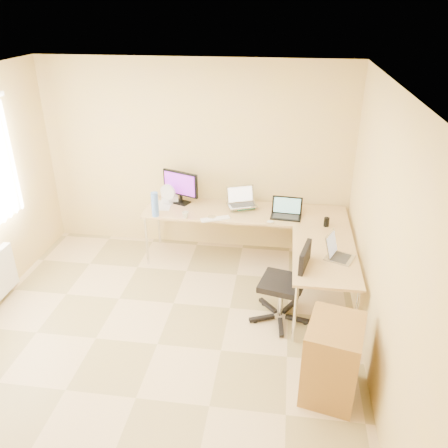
# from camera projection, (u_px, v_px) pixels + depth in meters

# --- Properties ---
(floor) EXTENTS (4.50, 4.50, 0.00)m
(floor) POSITION_uv_depth(u_px,v_px,m) (157.00, 344.00, 4.73)
(floor) COLOR #CFB284
(floor) RESTS_ON ground
(ceiling) EXTENTS (4.50, 4.50, 0.00)m
(ceiling) POSITION_uv_depth(u_px,v_px,m) (136.00, 88.00, 3.58)
(ceiling) COLOR white
(ceiling) RESTS_ON ground
(wall_back) EXTENTS (4.50, 0.00, 4.50)m
(wall_back) POSITION_uv_depth(u_px,v_px,m) (196.00, 158.00, 6.15)
(wall_back) COLOR #E5C967
(wall_back) RESTS_ON ground
(wall_right) EXTENTS (0.00, 4.50, 4.50)m
(wall_right) POSITION_uv_depth(u_px,v_px,m) (385.00, 250.00, 3.89)
(wall_right) COLOR #E5C967
(wall_right) RESTS_ON ground
(desk_main) EXTENTS (2.65, 0.70, 0.73)m
(desk_main) POSITION_uv_depth(u_px,v_px,m) (244.00, 236.00, 6.12)
(desk_main) COLOR tan
(desk_main) RESTS_ON ground
(desk_return) EXTENTS (0.70, 1.30, 0.73)m
(desk_return) POSITION_uv_depth(u_px,v_px,m) (322.00, 282.00, 5.11)
(desk_return) COLOR tan
(desk_return) RESTS_ON ground
(monitor) EXTENTS (0.56, 0.36, 0.46)m
(monitor) POSITION_uv_depth(u_px,v_px,m) (181.00, 187.00, 6.10)
(monitor) COLOR black
(monitor) RESTS_ON desk_main
(book_stack) EXTENTS (0.34, 0.39, 0.06)m
(book_stack) POSITION_uv_depth(u_px,v_px,m) (243.00, 203.00, 6.13)
(book_stack) COLOR #188B7F
(book_stack) RESTS_ON desk_main
(laptop_center) EXTENTS (0.45, 0.40, 0.24)m
(laptop_center) POSITION_uv_depth(u_px,v_px,m) (242.00, 197.00, 5.94)
(laptop_center) COLOR #A3A4A8
(laptop_center) RESTS_ON desk_main
(laptop_black) EXTENTS (0.40, 0.31, 0.24)m
(laptop_black) POSITION_uv_depth(u_px,v_px,m) (286.00, 208.00, 5.75)
(laptop_black) COLOR black
(laptop_black) RESTS_ON desk_main
(keyboard) EXTENTS (0.38, 0.25, 0.02)m
(keyboard) POSITION_uv_depth(u_px,v_px,m) (215.00, 219.00, 5.73)
(keyboard) COLOR white
(keyboard) RESTS_ON desk_main
(mouse) EXTENTS (0.09, 0.06, 0.03)m
(mouse) POSITION_uv_depth(u_px,v_px,m) (270.00, 222.00, 5.64)
(mouse) COLOR silver
(mouse) RESTS_ON desk_main
(mug) EXTENTS (0.10, 0.10, 0.08)m
(mug) POSITION_uv_depth(u_px,v_px,m) (185.00, 215.00, 5.77)
(mug) COLOR beige
(mug) RESTS_ON desk_main
(cd_stack) EXTENTS (0.13, 0.13, 0.03)m
(cd_stack) POSITION_uv_depth(u_px,v_px,m) (212.00, 218.00, 5.76)
(cd_stack) COLOR white
(cd_stack) RESTS_ON desk_main
(water_bottle) EXTENTS (0.11, 0.11, 0.32)m
(water_bottle) POSITION_uv_depth(u_px,v_px,m) (155.00, 204.00, 5.76)
(water_bottle) COLOR #5682D8
(water_bottle) RESTS_ON desk_main
(papers) EXTENTS (0.26, 0.35, 0.01)m
(papers) POSITION_uv_depth(u_px,v_px,m) (162.00, 205.00, 6.12)
(papers) COLOR silver
(papers) RESTS_ON desk_main
(white_box) EXTENTS (0.26, 0.22, 0.08)m
(white_box) POSITION_uv_depth(u_px,v_px,m) (170.00, 198.00, 6.25)
(white_box) COLOR white
(white_box) RESTS_ON desk_main
(desk_fan) EXTENTS (0.27, 0.27, 0.27)m
(desk_fan) POSITION_uv_depth(u_px,v_px,m) (169.00, 195.00, 6.11)
(desk_fan) COLOR silver
(desk_fan) RESTS_ON desk_main
(black_cup) EXTENTS (0.09, 0.09, 0.11)m
(black_cup) POSITION_uv_depth(u_px,v_px,m) (326.00, 222.00, 5.54)
(black_cup) COLOR black
(black_cup) RESTS_ON desk_main
(laptop_return) EXTENTS (0.40, 0.37, 0.22)m
(laptop_return) POSITION_uv_depth(u_px,v_px,m) (341.00, 250.00, 4.83)
(laptop_return) COLOR #ABABB7
(laptop_return) RESTS_ON desk_return
(office_chair) EXTENTS (0.70, 0.70, 0.97)m
(office_chair) POSITION_uv_depth(u_px,v_px,m) (282.00, 281.00, 4.90)
(office_chair) COLOR black
(office_chair) RESTS_ON ground
(cabinet) EXTENTS (0.57, 0.66, 0.79)m
(cabinet) POSITION_uv_depth(u_px,v_px,m) (332.00, 361.00, 4.01)
(cabinet) COLOR #A15432
(cabinet) RESTS_ON ground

